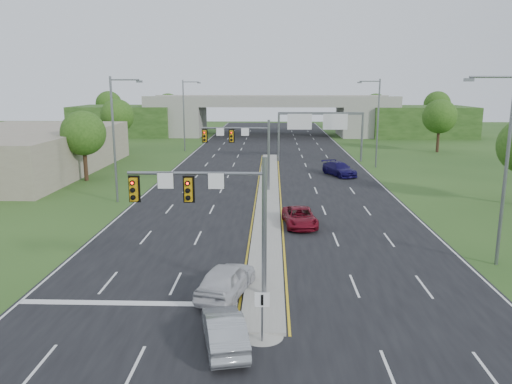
{
  "coord_description": "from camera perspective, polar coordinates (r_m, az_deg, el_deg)",
  "views": [
    {
      "loc": [
        0.37,
        -23.06,
        10.3
      ],
      "look_at": [
        -0.75,
        10.73,
        3.0
      ],
      "focal_mm": 35.0,
      "sensor_mm": 36.0,
      "label": 1
    }
  ],
  "objects": [
    {
      "name": "car_far_b",
      "position": [
        58.24,
        9.5,
        2.62
      ],
      "size": [
        4.11,
        5.74,
        1.54
      ],
      "primitive_type": "imported",
      "rotation": [
        0.0,
        0.0,
        0.41
      ],
      "color": "#120B45",
      "rests_on": "road"
    },
    {
      "name": "tree_back_b",
      "position": [
        119.67,
        -9.99,
        9.71
      ],
      "size": [
        5.6,
        5.6,
        8.32
      ],
      "color": "#382316",
      "rests_on": "ground"
    },
    {
      "name": "lane_markings",
      "position": [
        52.99,
        0.82,
        1.0
      ],
      "size": [
        23.72,
        160.0,
        0.01
      ],
      "color": "gold",
      "rests_on": "road"
    },
    {
      "name": "median_nose",
      "position": [
        21.62,
        0.73,
        -15.96
      ],
      "size": [
        2.0,
        2.0,
        0.16
      ],
      "primitive_type": "cone",
      "color": "gray",
      "rests_on": "road"
    },
    {
      "name": "median",
      "position": [
        47.18,
        1.41,
        -0.31
      ],
      "size": [
        2.0,
        54.0,
        0.16
      ],
      "primitive_type": "cube",
      "color": "gray",
      "rests_on": "road"
    },
    {
      "name": "overpass",
      "position": [
        103.28,
        1.71,
        8.43
      ],
      "size": [
        80.0,
        14.0,
        8.1
      ],
      "color": "gray",
      "rests_on": "ground"
    },
    {
      "name": "tree_back_a",
      "position": [
        123.27,
        -16.47,
        9.62
      ],
      "size": [
        6.0,
        6.0,
        8.85
      ],
      "color": "#382316",
      "rests_on": "ground"
    },
    {
      "name": "road",
      "position": [
        58.97,
        1.52,
        2.13
      ],
      "size": [
        24.0,
        160.0,
        0.02
      ],
      "primitive_type": "cube",
      "color": "black",
      "rests_on": "ground"
    },
    {
      "name": "car_far_a",
      "position": [
        37.15,
        5.02,
        -2.85
      ],
      "size": [
        2.7,
        5.04,
        1.35
      ],
      "primitive_type": "imported",
      "rotation": [
        0.0,
        0.0,
        0.1
      ],
      "color": "maroon",
      "rests_on": "road"
    },
    {
      "name": "tree_l_near",
      "position": [
        57.07,
        -19.14,
        6.37
      ],
      "size": [
        4.8,
        4.8,
        7.6
      ],
      "color": "#382316",
      "rests_on": "ground"
    },
    {
      "name": "commercial_building",
      "position": [
        65.99,
        -25.59,
        4.2
      ],
      "size": [
        18.0,
        30.0,
        5.0
      ],
      "primitive_type": "cube",
      "color": "gray",
      "rests_on": "ground"
    },
    {
      "name": "lightpole_l_mid",
      "position": [
        45.37,
        -15.73,
        6.42
      ],
      "size": [
        2.85,
        0.25,
        11.0
      ],
      "color": "slate",
      "rests_on": "ground"
    },
    {
      "name": "lightpole_r_near",
      "position": [
        31.18,
        26.42,
        3.18
      ],
      "size": [
        2.85,
        0.25,
        11.0
      ],
      "color": "slate",
      "rests_on": "ground"
    },
    {
      "name": "tree_r_mid",
      "position": [
        82.3,
        20.26,
        8.1
      ],
      "size": [
        5.2,
        5.2,
        8.12
      ],
      "color": "#382316",
      "rests_on": "ground"
    },
    {
      "name": "tree_back_c",
      "position": [
        119.52,
        13.5,
        9.56
      ],
      "size": [
        5.6,
        5.6,
        8.32
      ],
      "color": "#382316",
      "rests_on": "ground"
    },
    {
      "name": "ground",
      "position": [
        25.26,
        0.92,
        -11.88
      ],
      "size": [
        240.0,
        240.0,
        0.0
      ],
      "primitive_type": "plane",
      "color": "#244418",
      "rests_on": "ground"
    },
    {
      "name": "car_silver",
      "position": [
        20.65,
        -3.64,
        -15.47
      ],
      "size": [
        2.39,
        4.5,
        1.41
      ],
      "primitive_type": "imported",
      "rotation": [
        0.0,
        0.0,
        3.36
      ],
      "color": "#989C9F",
      "rests_on": "road"
    },
    {
      "name": "tree_back_d",
      "position": [
        123.04,
        19.99,
        9.38
      ],
      "size": [
        6.0,
        6.0,
        8.85
      ],
      "color": "#382316",
      "rests_on": "ground"
    },
    {
      "name": "signal_mast_near",
      "position": [
        23.8,
        -4.5,
        -1.4
      ],
      "size": [
        6.62,
        0.6,
        7.0
      ],
      "color": "slate",
      "rests_on": "ground"
    },
    {
      "name": "lightpole_r_far",
      "position": [
        64.51,
        13.6,
        8.12
      ],
      "size": [
        2.85,
        0.25,
        11.0
      ],
      "color": "slate",
      "rests_on": "ground"
    },
    {
      "name": "sign_gantry",
      "position": [
        68.46,
        7.26,
        7.85
      ],
      "size": [
        11.58,
        0.44,
        6.67
      ],
      "color": "slate",
      "rests_on": "ground"
    },
    {
      "name": "car_white",
      "position": [
        25.16,
        -3.42,
        -9.94
      ],
      "size": [
        3.08,
        5.12,
        1.63
      ],
      "primitive_type": "imported",
      "rotation": [
        0.0,
        0.0,
        2.88
      ],
      "color": "silver",
      "rests_on": "road"
    },
    {
      "name": "lightpole_l_far",
      "position": [
        79.36,
        -8.11,
        9.03
      ],
      "size": [
        2.85,
        0.25,
        11.0
      ],
      "color": "slate",
      "rests_on": "ground"
    },
    {
      "name": "signal_mast_far",
      "position": [
        48.38,
        -1.23,
        5.56
      ],
      "size": [
        6.62,
        0.6,
        7.0
      ],
      "color": "slate",
      "rests_on": "ground"
    },
    {
      "name": "tree_l_mid",
      "position": [
        81.92,
        -15.58,
        8.39
      ],
      "size": [
        5.2,
        5.2,
        8.12
      ],
      "color": "#382316",
      "rests_on": "ground"
    },
    {
      "name": "keep_right_sign",
      "position": [
        20.52,
        0.71,
        -13.16
      ],
      "size": [
        0.6,
        0.13,
        2.2
      ],
      "color": "slate",
      "rests_on": "ground"
    }
  ]
}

